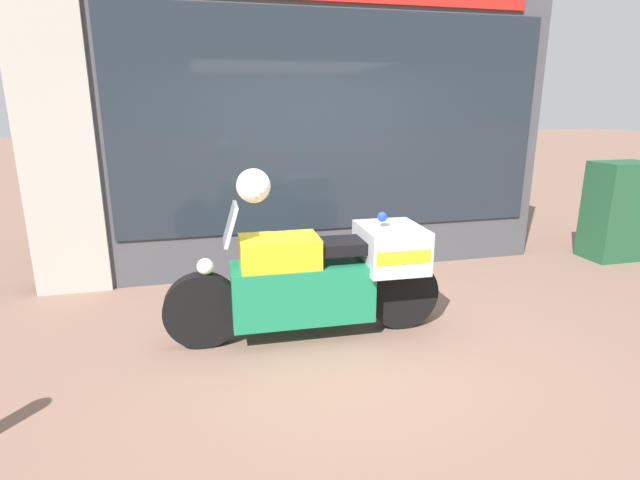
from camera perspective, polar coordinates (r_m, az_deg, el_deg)
The scene contains 6 objects.
ground_plane at distance 4.56m, azimuth 3.91°, elevation -10.96°, with size 60.00×60.00×0.00m, color #7A5B4C.
shop_building at distance 5.95m, azimuth -5.31°, elevation 12.65°, with size 6.07×0.55×3.47m.
window_display at distance 6.31m, azimuth 1.00°, elevation 1.33°, with size 4.85×0.30×2.06m.
paramedic_motorcycle at distance 4.39m, azimuth 0.28°, elevation -4.10°, with size 2.45×0.67×1.24m.
utility_cabinet at distance 7.67m, azimuth 30.88°, elevation 2.87°, with size 0.75×0.52×1.29m, color #1E4C2D.
white_helmet at distance 4.10m, azimuth -7.61°, elevation 6.16°, with size 0.28×0.28×0.28m, color white.
Camera 1 is at (-1.29, -3.88, 2.03)m, focal length 28.00 mm.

